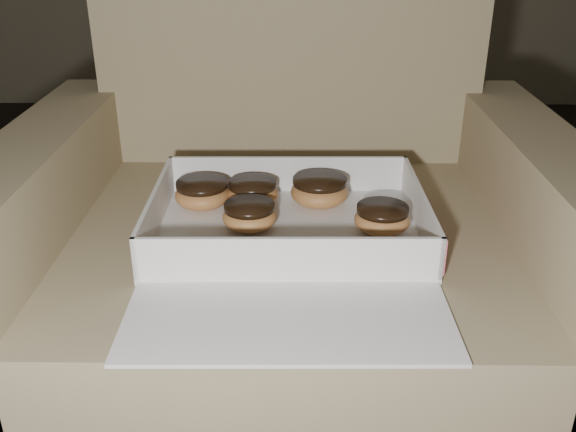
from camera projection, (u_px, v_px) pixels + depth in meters
The scene contains 10 objects.
armchair at pixel (289, 272), 1.08m from camera, with size 0.86×0.73×0.90m.
bakery_box at pixel (290, 238), 0.90m from camera, with size 0.40×0.46×0.07m.
donut_a at pixel (382, 218), 0.92m from camera, with size 0.08×0.08×0.04m.
donut_b at pixel (253, 192), 1.01m from camera, with size 0.08×0.08×0.04m.
donut_c at pixel (202, 193), 1.00m from camera, with size 0.09×0.09×0.04m.
donut_d at pixel (320, 190), 1.01m from camera, with size 0.09×0.09×0.05m.
donut_e at pixel (250, 215), 0.93m from camera, with size 0.08×0.08×0.04m.
crumb_a at pixel (360, 254), 0.86m from camera, with size 0.01×0.01×0.00m, color black.
crumb_b at pixel (316, 260), 0.85m from camera, with size 0.01×0.01×0.00m, color black.
crumb_c at pixel (219, 265), 0.84m from camera, with size 0.01×0.01×0.00m, color black.
Camera 1 is at (0.50, -0.73, 0.83)m, focal length 40.00 mm.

